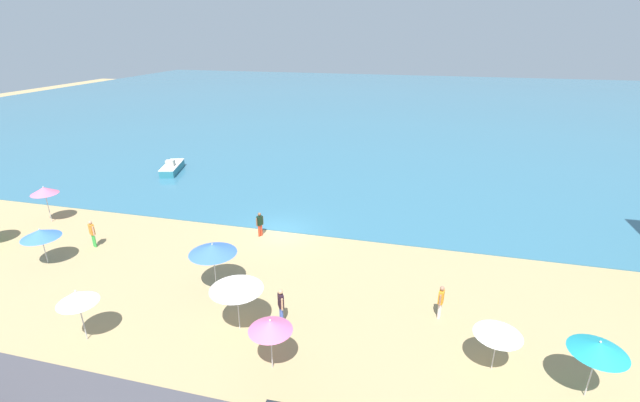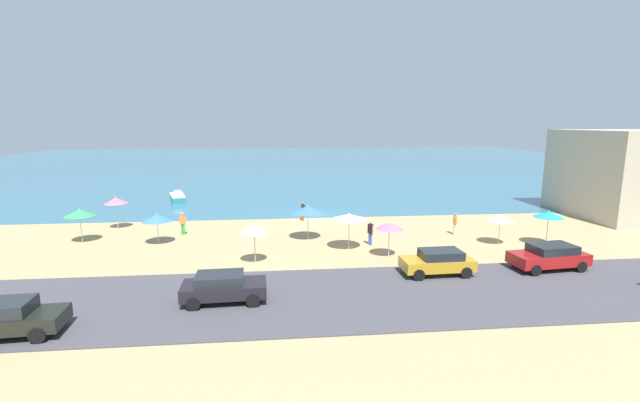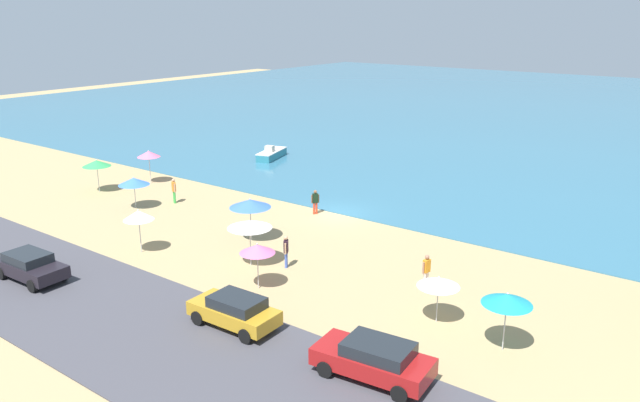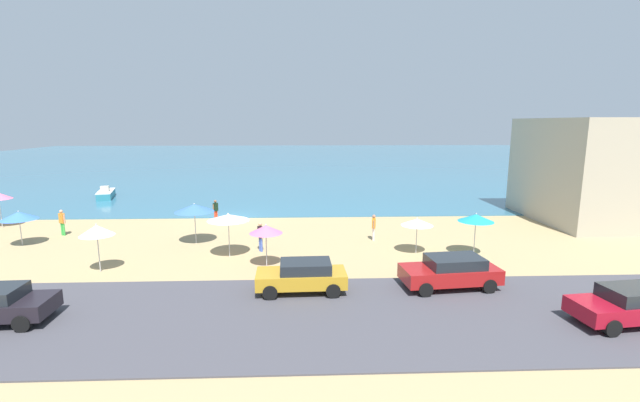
% 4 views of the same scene
% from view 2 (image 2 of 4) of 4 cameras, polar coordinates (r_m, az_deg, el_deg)
% --- Properties ---
extents(ground_plane, '(160.00, 160.00, 0.00)m').
position_cam_2_polar(ground_plane, '(38.97, -0.75, -2.28)').
color(ground_plane, tan).
extents(sea, '(150.00, 110.00, 0.05)m').
position_cam_2_polar(sea, '(93.33, -3.73, 5.11)').
color(sea, '#326A85').
rests_on(sea, ground_plane).
extents(coastal_road, '(80.00, 8.00, 0.06)m').
position_cam_2_polar(coastal_road, '(21.87, 3.49, -12.52)').
color(coastal_road, '#444249').
rests_on(coastal_road, ground_plane).
extents(beach_umbrella_0, '(2.45, 2.45, 2.60)m').
position_cam_2_polar(beach_umbrella_0, '(31.39, -1.64, -1.12)').
color(beach_umbrella_0, '#B2B2B7').
rests_on(beach_umbrella_0, ground_plane).
extents(beach_umbrella_1, '(1.86, 1.86, 2.15)m').
position_cam_2_polar(beach_umbrella_1, '(32.78, 22.91, -2.17)').
color(beach_umbrella_1, '#B2B2B7').
rests_on(beach_umbrella_1, ground_plane).
extents(beach_umbrella_2, '(2.00, 2.00, 2.52)m').
position_cam_2_polar(beach_umbrella_2, '(33.89, 28.19, -1.59)').
color(beach_umbrella_2, '#B2B2B7').
rests_on(beach_umbrella_2, ground_plane).
extents(beach_umbrella_3, '(2.11, 2.11, 2.22)m').
position_cam_2_polar(beach_umbrella_3, '(32.44, -20.91, -2.11)').
color(beach_umbrella_3, '#B2B2B7').
rests_on(beach_umbrella_3, ground_plane).
extents(beach_umbrella_4, '(2.37, 2.37, 2.54)m').
position_cam_2_polar(beach_umbrella_4, '(28.94, 3.90, -2.11)').
color(beach_umbrella_4, '#B2B2B7').
rests_on(beach_umbrella_4, ground_plane).
extents(beach_umbrella_5, '(1.70, 1.70, 2.54)m').
position_cam_2_polar(beach_umbrella_5, '(26.36, -8.75, -3.66)').
color(beach_umbrella_5, '#B2B2B7').
rests_on(beach_umbrella_5, ground_plane).
extents(beach_umbrella_6, '(1.78, 1.78, 2.66)m').
position_cam_2_polar(beach_umbrella_6, '(38.27, -25.58, 0.04)').
color(beach_umbrella_6, '#B2B2B7').
rests_on(beach_umbrella_6, ground_plane).
extents(beach_umbrella_7, '(1.75, 1.75, 2.35)m').
position_cam_2_polar(beach_umbrella_7, '(27.65, 9.23, -3.30)').
color(beach_umbrella_7, '#B2B2B7').
rests_on(beach_umbrella_7, ground_plane).
extents(beach_umbrella_8, '(2.08, 2.08, 2.50)m').
position_cam_2_polar(beach_umbrella_8, '(35.13, -29.40, -1.38)').
color(beach_umbrella_8, '#B2B2B7').
rests_on(beach_umbrella_8, ground_plane).
extents(bather_0, '(0.52, 0.36, 1.78)m').
position_cam_2_polar(bather_0, '(34.62, -17.84, -2.70)').
color(bather_0, green).
rests_on(bather_0, ground_plane).
extents(bather_1, '(0.38, 0.50, 1.67)m').
position_cam_2_polar(bather_1, '(37.78, -2.29, -1.24)').
color(bather_1, red).
rests_on(bather_1, ground_plane).
extents(bather_2, '(0.29, 0.56, 1.71)m').
position_cam_2_polar(bather_2, '(34.63, 17.55, -2.76)').
color(bather_2, silver).
rests_on(bather_2, ground_plane).
extents(bather_3, '(0.38, 0.49, 1.76)m').
position_cam_2_polar(bather_3, '(30.44, 6.75, -4.05)').
color(bather_3, '#435EBA').
rests_on(bather_3, ground_plane).
extents(parked_car_0, '(4.47, 2.09, 1.48)m').
position_cam_2_polar(parked_car_0, '(21.81, -36.57, -12.43)').
color(parked_car_0, black).
rests_on(parked_car_0, coastal_road).
extents(parked_car_1, '(4.06, 2.01, 1.40)m').
position_cam_2_polar(parked_car_1, '(21.38, -12.77, -11.08)').
color(parked_car_1, black).
rests_on(parked_car_1, coastal_road).
extents(parked_car_3, '(4.55, 2.32, 1.47)m').
position_cam_2_polar(parked_car_3, '(28.63, 28.25, -6.49)').
color(parked_car_3, maroon).
rests_on(parked_car_3, coastal_road).
extents(parked_car_4, '(4.06, 1.93, 1.41)m').
position_cam_2_polar(parked_car_4, '(25.30, 15.46, -7.79)').
color(parked_car_4, '#BA8820').
rests_on(parked_car_4, coastal_road).
extents(skiff_nearshore, '(2.49, 4.60, 1.26)m').
position_cam_2_polar(skiff_nearshore, '(49.57, -18.47, 0.45)').
color(skiff_nearshore, teal).
rests_on(skiff_nearshore, sea).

